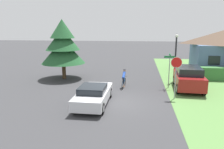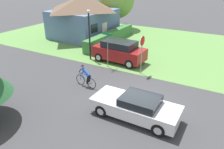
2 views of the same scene
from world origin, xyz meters
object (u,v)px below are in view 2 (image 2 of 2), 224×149
(street_lamp, at_px, (89,30))
(street_name_sign, at_px, (108,44))
(stop_sign, at_px, (142,47))
(cottage_house, at_px, (83,16))
(sedan_left_lane, at_px, (136,107))
(cyclist, at_px, (86,76))
(parked_suv_right, at_px, (119,51))

(street_lamp, bearing_deg, street_name_sign, -108.96)
(stop_sign, relative_size, street_lamp, 0.67)
(cottage_house, height_order, street_name_sign, cottage_house)
(sedan_left_lane, height_order, street_lamp, street_lamp)
(cyclist, distance_m, street_name_sign, 3.90)
(parked_suv_right, height_order, street_name_sign, street_name_sign)
(parked_suv_right, bearing_deg, cottage_house, -31.86)
(street_name_sign, bearing_deg, street_lamp, 71.04)
(cyclist, bearing_deg, street_name_sign, -77.32)
(parked_suv_right, bearing_deg, sedan_left_lane, 126.95)
(cyclist, height_order, stop_sign, stop_sign)
(street_lamp, relative_size, street_name_sign, 1.56)
(sedan_left_lane, bearing_deg, cyclist, -19.95)
(cyclist, bearing_deg, parked_suv_right, -82.35)
(cyclist, relative_size, street_name_sign, 0.61)
(sedan_left_lane, distance_m, street_lamp, 9.51)
(sedan_left_lane, bearing_deg, cottage_house, -44.55)
(sedan_left_lane, height_order, street_name_sign, street_name_sign)
(street_lamp, bearing_deg, cyclist, -148.52)
(cyclist, height_order, parked_suv_right, parked_suv_right)
(stop_sign, distance_m, street_lamp, 5.19)
(cottage_house, height_order, sedan_left_lane, cottage_house)
(cottage_house, relative_size, stop_sign, 2.60)
(sedan_left_lane, height_order, parked_suv_right, parked_suv_right)
(cottage_house, distance_m, cyclist, 13.33)
(parked_suv_right, relative_size, stop_sign, 1.53)
(cottage_house, xyz_separation_m, cyclist, (-10.59, -7.91, -1.74))
(street_lamp, distance_m, street_name_sign, 2.48)
(sedan_left_lane, height_order, cyclist, cyclist)
(parked_suv_right, xyz_separation_m, street_name_sign, (-1.51, 0.27, 1.00))
(sedan_left_lane, bearing_deg, street_name_sign, -47.36)
(cottage_house, xyz_separation_m, sedan_left_lane, (-12.19, -12.25, -1.82))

